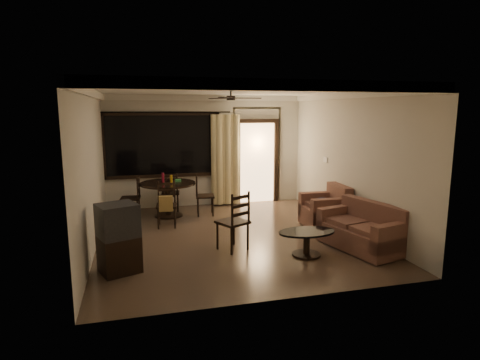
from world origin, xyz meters
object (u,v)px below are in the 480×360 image
object	(u,v)px
dining_chair_north	(171,200)
sofa	(363,231)
dining_chair_south	(167,213)
side_chair	(233,233)
armchair	(327,210)
dining_chair_west	(131,205)
dining_chair_east	(205,203)
dining_table	(168,190)
tv_cabinet	(119,238)
coffee_table	(307,239)

from	to	relation	value
dining_chair_north	sofa	distance (m)	4.70
dining_chair_south	side_chair	xyz separation A→B (m)	(1.02, -1.73, 0.01)
dining_chair_north	armchair	distance (m)	3.75
dining_chair_west	dining_chair_east	bearing A→B (deg)	90.00
dining_chair_north	dining_table	bearing A→B (deg)	85.63
dining_chair_east	side_chair	bearing A→B (deg)	-171.20
tv_cabinet	side_chair	bearing A→B (deg)	-6.04
sofa	side_chair	bearing A→B (deg)	153.55
dining_chair_east	dining_chair_south	size ratio (longest dim) A/B	1.00
dining_table	dining_chair_east	xyz separation A→B (m)	(0.83, -0.10, -0.34)
dining_chair_north	coffee_table	xyz separation A→B (m)	(1.96, -3.64, 0.00)
dining_chair_west	dining_chair_north	distance (m)	0.99
dining_chair_south	tv_cabinet	world-z (taller)	tv_cabinet
dining_table	dining_chair_east	size ratio (longest dim) A/B	1.33
dining_chair_north	side_chair	xyz separation A→B (m)	(0.82, -3.05, 0.03)
armchair	coffee_table	world-z (taller)	armchair
armchair	coffee_table	distance (m)	1.87
dining_chair_north	sofa	world-z (taller)	dining_chair_north
dining_chair_south	coffee_table	bearing A→B (deg)	-40.34
dining_chair_north	tv_cabinet	bearing A→B (deg)	79.97
tv_cabinet	armchair	size ratio (longest dim) A/B	1.19
dining_chair_east	dining_chair_north	size ratio (longest dim) A/B	1.00
dining_chair_east	armchair	bearing A→B (deg)	-117.24
dining_table	sofa	xyz separation A→B (m)	(3.17, -3.09, -0.30)
dining_chair_south	dining_chair_north	world-z (taller)	same
dining_chair_west	coffee_table	distance (m)	4.36
dining_chair_east	dining_chair_south	world-z (taller)	same
tv_cabinet	coffee_table	xyz separation A→B (m)	(3.03, -0.08, -0.25)
dining_table	dining_chair_west	world-z (taller)	dining_table
tv_cabinet	sofa	bearing A→B (deg)	-20.94
armchair	dining_table	bearing A→B (deg)	154.35
dining_chair_west	coffee_table	world-z (taller)	dining_chair_west
armchair	coffee_table	bearing A→B (deg)	-124.56
dining_chair_west	armchair	xyz separation A→B (m)	(4.00, -1.78, 0.07)
dining_chair_west	dining_chair_north	size ratio (longest dim) A/B	1.00
dining_chair_west	dining_chair_east	size ratio (longest dim) A/B	1.00
dining_table	armchair	size ratio (longest dim) A/B	1.42
dining_table	dining_chair_north	distance (m)	0.58
dining_chair_north	tv_cabinet	distance (m)	3.72
dining_chair_east	coffee_table	bearing A→B (deg)	-151.53
dining_table	dining_chair_east	world-z (taller)	dining_table
dining_chair_east	sofa	distance (m)	3.80
dining_chair_north	tv_cabinet	xyz separation A→B (m)	(-1.07, -3.55, 0.25)
dining_chair_west	sofa	world-z (taller)	dining_chair_west
sofa	side_chair	size ratio (longest dim) A/B	1.55
sofa	armchair	xyz separation A→B (m)	(-0.00, 1.41, 0.04)
coffee_table	armchair	bearing A→B (deg)	53.17
dining_chair_west	coffee_table	size ratio (longest dim) A/B	0.97
dining_chair_east	tv_cabinet	world-z (taller)	tv_cabinet
dining_chair_east	dining_table	bearing A→B (deg)	89.93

